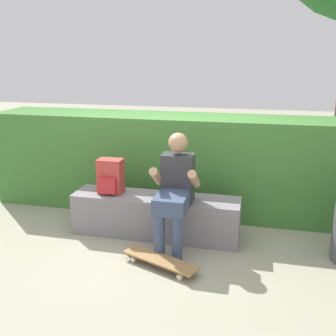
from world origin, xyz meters
TOP-DOWN VIEW (x-y plane):
  - ground_plane at (0.00, 0.00)m, footprint 24.00×24.00m
  - bench_main at (0.00, 0.33)m, footprint 1.91×0.44m
  - person_skater at (0.27, 0.12)m, footprint 0.49×0.62m
  - skateboard_near_person at (0.23, -0.36)m, footprint 0.82×0.48m
  - backpack_on_bench at (-0.53, 0.32)m, footprint 0.28×0.23m
  - hedge_row at (0.29, 1.22)m, footprint 5.42×0.79m

SIDE VIEW (x-z plane):
  - ground_plane at x=0.00m, z-range 0.00..0.00m
  - skateboard_near_person at x=0.23m, z-range 0.03..0.12m
  - bench_main at x=0.00m, z-range 0.00..0.47m
  - hedge_row at x=0.29m, z-range 0.00..1.26m
  - backpack_on_bench at x=-0.53m, z-range 0.47..0.87m
  - person_skater at x=0.27m, z-range 0.06..1.28m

